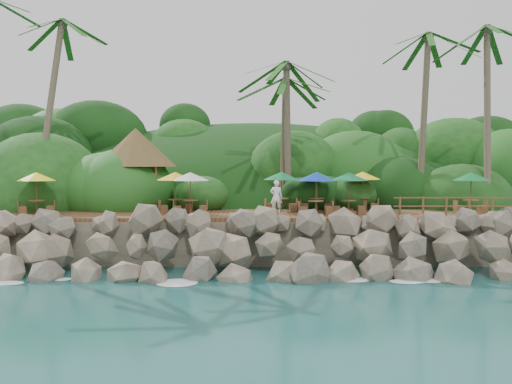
{
  "coord_description": "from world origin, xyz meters",
  "views": [
    {
      "loc": [
        -0.08,
        -21.58,
        4.85
      ],
      "look_at": [
        0.0,
        6.0,
        3.4
      ],
      "focal_mm": 37.61,
      "sensor_mm": 36.0,
      "label": 1
    }
  ],
  "objects": [
    {
      "name": "seawall",
      "position": [
        0.0,
        2.0,
        1.15
      ],
      "size": [
        29.0,
        4.0,
        2.3
      ],
      "primitive_type": null,
      "color": "gray",
      "rests_on": "ground"
    },
    {
      "name": "jungle_foliage",
      "position": [
        0.0,
        15.0,
        0.0
      ],
      "size": [
        44.0,
        16.0,
        12.0
      ],
      "primitive_type": null,
      "color": "#143811",
      "rests_on": "ground"
    },
    {
      "name": "palapa",
      "position": [
        -6.9,
        9.26,
        5.79
      ],
      "size": [
        4.7,
        4.7,
        4.6
      ],
      "color": "brown",
      "rests_on": "ground"
    },
    {
      "name": "dining_clusters",
      "position": [
        1.16,
        6.12,
        4.06
      ],
      "size": [
        24.02,
        4.53,
        2.13
      ],
      "color": "brown",
      "rests_on": "terrace"
    },
    {
      "name": "waiter",
      "position": [
        1.05,
        5.86,
        3.16
      ],
      "size": [
        0.64,
        0.44,
        1.71
      ],
      "primitive_type": "imported",
      "rotation": [
        0.0,
        0.0,
        3.1
      ],
      "color": "white",
      "rests_on": "terrace"
    },
    {
      "name": "land_base",
      "position": [
        0.0,
        16.0,
        1.05
      ],
      "size": [
        32.0,
        25.2,
        2.1
      ],
      "primitive_type": "cube",
      "color": "gray",
      "rests_on": "ground"
    },
    {
      "name": "jungle_hill",
      "position": [
        0.0,
        23.5,
        0.0
      ],
      "size": [
        44.8,
        28.0,
        15.4
      ],
      "primitive_type": "ellipsoid",
      "color": "#143811",
      "rests_on": "ground"
    },
    {
      "name": "palms",
      "position": [
        -0.11,
        8.81,
        12.0
      ],
      "size": [
        33.67,
        7.34,
        13.11
      ],
      "color": "brown",
      "rests_on": "ground"
    },
    {
      "name": "railing",
      "position": [
        10.11,
        3.65,
        2.91
      ],
      "size": [
        7.2,
        0.1,
        1.0
      ],
      "color": "brown",
      "rests_on": "terrace"
    },
    {
      "name": "foam_line",
      "position": [
        0.0,
        0.3,
        0.03
      ],
      "size": [
        25.2,
        0.8,
        0.06
      ],
      "color": "white",
      "rests_on": "ground"
    },
    {
      "name": "terrace",
      "position": [
        0.0,
        6.0,
        2.2
      ],
      "size": [
        26.0,
        5.0,
        0.2
      ],
      "primitive_type": "cube",
      "color": "brown",
      "rests_on": "land_base"
    },
    {
      "name": "ground",
      "position": [
        0.0,
        0.0,
        0.0
      ],
      "size": [
        140.0,
        140.0,
        0.0
      ],
      "primitive_type": "plane",
      "color": "#19514F",
      "rests_on": "ground"
    }
  ]
}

